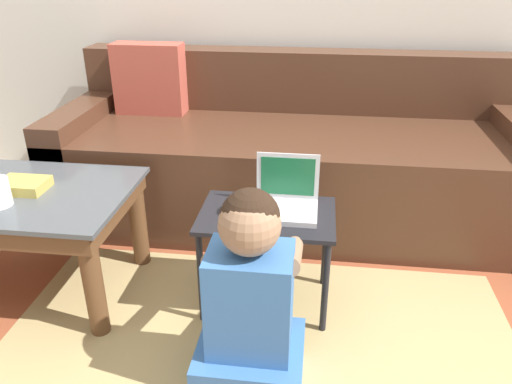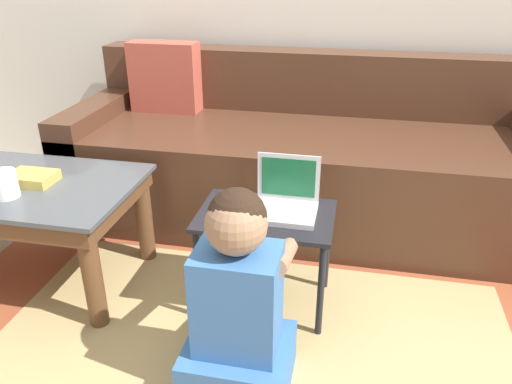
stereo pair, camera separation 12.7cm
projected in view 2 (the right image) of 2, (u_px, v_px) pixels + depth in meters
ground_plane at (228, 336)px, 1.81m from camera, size 16.00×16.00×0.00m
area_rug at (254, 338)px, 1.79m from camera, size 2.53×1.38×0.01m
couch at (301, 161)px, 2.54m from camera, size 2.29×0.85×0.84m
coffee_table at (16, 198)px, 1.98m from camera, size 0.97×0.57×0.45m
laptop_desk at (266, 228)px, 1.83m from camera, size 0.49×0.33×0.40m
laptop at (285, 204)px, 1.80m from camera, size 0.23×0.19×0.20m
computer_mouse at (230, 206)px, 1.82m from camera, size 0.07×0.10×0.04m
person_seated at (238, 307)px, 1.48m from camera, size 0.33×0.42×0.69m
cup_on_table at (4, 184)px, 1.81m from camera, size 0.10×0.10×0.10m
book_on_table at (32, 178)px, 1.93m from camera, size 0.18×0.13×0.04m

